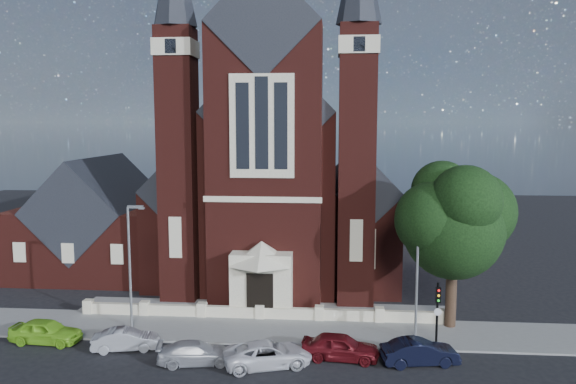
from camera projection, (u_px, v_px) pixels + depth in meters
The scene contains 16 objects.
ground at pixel (274, 284), 46.36m from camera, with size 120.00×120.00×0.00m, color black.
pavement_strip at pixel (256, 330), 35.98m from camera, with size 60.00×5.00×0.12m, color slate.
forecourt_paving at pixel (264, 310), 39.94m from camera, with size 26.00×3.00×0.14m, color slate.
forecourt_wall at pixel (260, 319), 37.96m from camera, with size 24.00×0.40×0.90m, color beige.
church at pixel (282, 176), 53.21m from camera, with size 20.01×34.90×29.20m.
parish_hall at pixel (99, 226), 50.14m from camera, with size 12.00×12.20×10.24m.
street_tree at pixel (456, 223), 35.29m from camera, with size 6.40×6.60×10.70m.
street_lamp_left at pixel (131, 260), 35.56m from camera, with size 1.16×0.22×8.09m.
street_lamp_right at pixel (419, 266), 34.09m from camera, with size 1.16×0.22×8.09m.
traffic_signal at pixel (438, 306), 32.71m from camera, with size 0.28×0.42×4.00m.
car_lime_van at pixel (46, 331), 33.83m from camera, with size 1.72×4.29×1.46m, color #85D029.
car_silver_a at pixel (126, 340), 32.79m from camera, with size 1.33×3.82×1.26m, color gray.
car_silver_b at pixel (196, 353), 30.94m from camera, with size 1.73×4.25×1.23m, color #A2A3A9.
car_white_suv at pixel (268, 354), 30.63m from camera, with size 2.24×4.86×1.35m, color white.
car_dark_red at pixel (340, 347), 31.48m from camera, with size 1.76×4.36×1.49m, color #601016.
car_navy at pixel (420, 352), 30.83m from camera, with size 1.48×4.24×1.40m, color black.
Camera 1 is at (4.89, -29.82, 13.26)m, focal length 35.00 mm.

